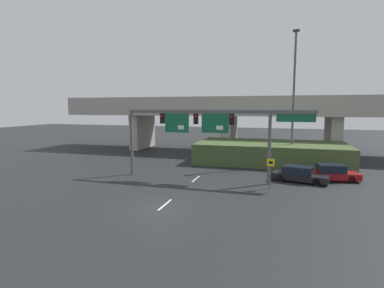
{
  "coord_description": "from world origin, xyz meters",
  "views": [
    {
      "loc": [
        7.35,
        -17.64,
        6.55
      ],
      "look_at": [
        0.0,
        7.01,
        3.38
      ],
      "focal_mm": 28.0,
      "sensor_mm": 36.0,
      "label": 1
    }
  ],
  "objects_px": {
    "highway_light_pole_near": "(294,96)",
    "parked_sedan_mid_right": "(332,173)",
    "speed_limit_sign": "(270,169)",
    "signal_gantry": "(208,123)",
    "parked_sedan_near_right": "(299,174)"
  },
  "relations": [
    {
      "from": "signal_gantry",
      "to": "speed_limit_sign",
      "type": "distance_m",
      "value": 6.72
    },
    {
      "from": "highway_light_pole_near",
      "to": "parked_sedan_mid_right",
      "type": "distance_m",
      "value": 10.24
    },
    {
      "from": "signal_gantry",
      "to": "parked_sedan_mid_right",
      "type": "height_order",
      "value": "signal_gantry"
    },
    {
      "from": "speed_limit_sign",
      "to": "parked_sedan_near_right",
      "type": "bearing_deg",
      "value": 53.44
    },
    {
      "from": "highway_light_pole_near",
      "to": "parked_sedan_near_right",
      "type": "xyz_separation_m",
      "value": [
        0.47,
        -7.84,
        -7.19
      ]
    },
    {
      "from": "signal_gantry",
      "to": "parked_sedan_mid_right",
      "type": "bearing_deg",
      "value": 15.71
    },
    {
      "from": "speed_limit_sign",
      "to": "highway_light_pole_near",
      "type": "distance_m",
      "value": 12.81
    },
    {
      "from": "speed_limit_sign",
      "to": "parked_sedan_mid_right",
      "type": "height_order",
      "value": "speed_limit_sign"
    },
    {
      "from": "parked_sedan_mid_right",
      "to": "highway_light_pole_near",
      "type": "bearing_deg",
      "value": 109.38
    },
    {
      "from": "speed_limit_sign",
      "to": "parked_sedan_near_right",
      "type": "relative_size",
      "value": 0.5
    },
    {
      "from": "highway_light_pole_near",
      "to": "signal_gantry",
      "type": "bearing_deg",
      "value": -127.96
    },
    {
      "from": "parked_sedan_near_right",
      "to": "parked_sedan_mid_right",
      "type": "height_order",
      "value": "parked_sedan_mid_right"
    },
    {
      "from": "parked_sedan_near_right",
      "to": "signal_gantry",
      "type": "bearing_deg",
      "value": -154.82
    },
    {
      "from": "signal_gantry",
      "to": "speed_limit_sign",
      "type": "relative_size",
      "value": 6.67
    },
    {
      "from": "speed_limit_sign",
      "to": "parked_sedan_mid_right",
      "type": "distance_m",
      "value": 7.0
    }
  ]
}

